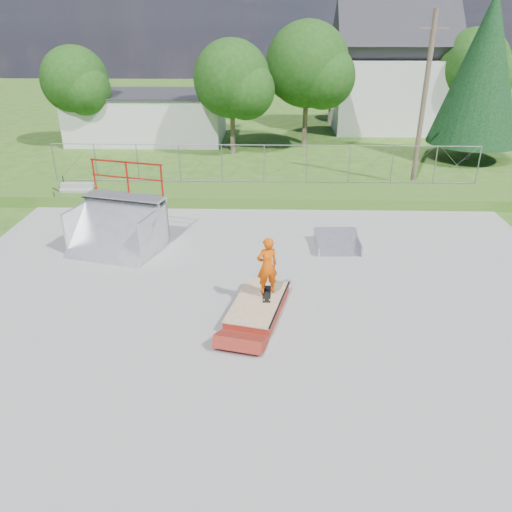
{
  "coord_description": "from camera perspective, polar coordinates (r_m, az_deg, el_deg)",
  "views": [
    {
      "loc": [
        0.25,
        -12.56,
        7.59
      ],
      "look_at": [
        -0.12,
        1.02,
        1.1
      ],
      "focal_mm": 35.0,
      "sensor_mm": 36.0,
      "label": 1
    }
  ],
  "objects": [
    {
      "name": "gable_house",
      "position": [
        39.72,
        15.15,
        19.29
      ],
      "size": [
        8.4,
        6.08,
        8.94
      ],
      "color": "silver",
      "rests_on": "ground"
    },
    {
      "name": "tree_right_far",
      "position": [
        39.11,
        23.94,
        19.04
      ],
      "size": [
        5.1,
        4.8,
        7.12
      ],
      "color": "brown",
      "rests_on": "ground"
    },
    {
      "name": "grind_box",
      "position": [
        14.22,
        0.23,
        -5.81
      ],
      "size": [
        1.85,
        2.86,
        0.39
      ],
      "rotation": [
        0.0,
        0.0,
        -0.23
      ],
      "color": "maroon",
      "rests_on": "concrete_pad"
    },
    {
      "name": "conifer_tree",
      "position": [
        31.91,
        24.56,
        18.84
      ],
      "size": [
        5.04,
        5.04,
        9.1
      ],
      "color": "brown",
      "rests_on": "ground"
    },
    {
      "name": "tree_left_near",
      "position": [
        30.64,
        -2.32,
        19.23
      ],
      "size": [
        4.76,
        4.48,
        6.65
      ],
      "color": "brown",
      "rests_on": "ground"
    },
    {
      "name": "tree_back_mid",
      "position": [
        40.91,
        9.06,
        19.69
      ],
      "size": [
        4.08,
        3.84,
        5.7
      ],
      "color": "brown",
      "rests_on": "ground"
    },
    {
      "name": "quarter_pipe",
      "position": [
        18.17,
        -16.04,
        4.87
      ],
      "size": [
        3.51,
        3.18,
        2.97
      ],
      "primitive_type": null,
      "rotation": [
        0.0,
        0.0,
        -0.26
      ],
      "color": "#A6A9AE",
      "rests_on": "concrete_pad"
    },
    {
      "name": "utility_pole",
      "position": [
        25.86,
        18.6,
        16.3
      ],
      "size": [
        0.24,
        0.24,
        8.0
      ],
      "primitive_type": "cylinder",
      "color": "brown",
      "rests_on": "ground"
    },
    {
      "name": "skateboard",
      "position": [
        14.34,
        1.25,
        -4.41
      ],
      "size": [
        0.24,
        0.8,
        0.13
      ],
      "primitive_type": "cube",
      "rotation": [
        0.14,
        0.0,
        -0.02
      ],
      "color": "black",
      "rests_on": "grind_box"
    },
    {
      "name": "ground",
      "position": [
        14.68,
        0.37,
        -5.61
      ],
      "size": [
        120.0,
        120.0,
        0.0
      ],
      "primitive_type": "plane",
      "color": "#305317",
      "rests_on": "ground"
    },
    {
      "name": "tree_left_far",
      "position": [
        34.76,
        -19.69,
        18.11
      ],
      "size": [
        4.42,
        4.16,
        6.18
      ],
      "color": "brown",
      "rests_on": "ground"
    },
    {
      "name": "grass_berm",
      "position": [
        23.25,
        0.88,
        7.12
      ],
      "size": [
        24.0,
        3.0,
        0.5
      ],
      "primitive_type": "cube",
      "color": "#305317",
      "rests_on": "ground"
    },
    {
      "name": "concrete_stairs",
      "position": [
        24.09,
        -19.96,
        6.61
      ],
      "size": [
        1.5,
        1.6,
        0.8
      ],
      "primitive_type": null,
      "color": "gray",
      "rests_on": "ground"
    },
    {
      "name": "concrete_pad",
      "position": [
        14.67,
        0.37,
        -5.54
      ],
      "size": [
        20.0,
        16.0,
        0.04
      ],
      "primitive_type": "cube",
      "color": "gray",
      "rests_on": "ground"
    },
    {
      "name": "tree_center",
      "position": [
        32.59,
        6.43,
        20.55
      ],
      "size": [
        5.44,
        5.12,
        7.6
      ],
      "color": "brown",
      "rests_on": "ground"
    },
    {
      "name": "utility_building_flat",
      "position": [
        36.05,
        -12.12,
        15.26
      ],
      "size": [
        10.0,
        6.0,
        3.0
      ],
      "primitive_type": "cube",
      "color": "silver",
      "rests_on": "ground"
    },
    {
      "name": "skater",
      "position": [
        13.93,
        1.28,
        -1.39
      ],
      "size": [
        0.72,
        0.6,
        1.69
      ],
      "primitive_type": "imported",
      "rotation": [
        0.0,
        0.0,
        3.51
      ],
      "color": "#D84A04",
      "rests_on": "grind_box"
    },
    {
      "name": "chain_link_fence",
      "position": [
        23.88,
        0.93,
        10.5
      ],
      "size": [
        20.0,
        0.06,
        1.8
      ],
      "primitive_type": null,
      "color": "gray",
      "rests_on": "grass_berm"
    },
    {
      "name": "flat_bank_ramp",
      "position": [
        18.33,
        9.29,
        1.54
      ],
      "size": [
        1.61,
        1.71,
        0.48
      ],
      "primitive_type": null,
      "rotation": [
        0.0,
        0.0,
        0.02
      ],
      "color": "#A6A9AE",
      "rests_on": "concrete_pad"
    }
  ]
}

